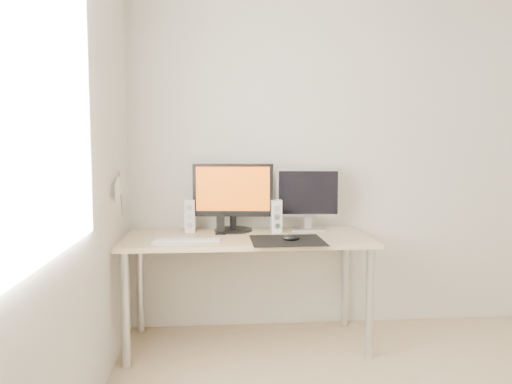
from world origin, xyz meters
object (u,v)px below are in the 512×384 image
desk (247,248)px  speaker_right (276,216)px  phone_dock (221,228)px  speaker_left (190,216)px  keyboard (187,241)px  second_monitor (308,196)px  mouse (291,238)px  main_monitor (233,195)px

desk → speaker_right: bearing=30.8°
speaker_right → phone_dock: (-0.38, -0.05, -0.07)m
speaker_right → speaker_left: bearing=173.3°
keyboard → phone_dock: size_ratio=3.38×
speaker_left → second_monitor: bearing=0.0°
desk → phone_dock: (-0.17, 0.08, 0.12)m
second_monitor → mouse: bearing=-113.7°
speaker_left → mouse: bearing=-32.7°
speaker_left → speaker_right: size_ratio=1.00×
speaker_left → phone_dock: 0.25m
second_monitor → keyboard: 0.93m
speaker_right → phone_dock: 0.39m
keyboard → main_monitor: bearing=50.4°
keyboard → speaker_right: bearing=27.0°
mouse → speaker_left: speaker_left is taller
desk → speaker_right: 0.31m
main_monitor → speaker_right: main_monitor is taller
main_monitor → second_monitor: (0.52, 0.01, -0.01)m
desk → main_monitor: (-0.08, 0.18, 0.33)m
phone_dock → main_monitor: bearing=49.5°
mouse → speaker_left: bearing=147.3°
keyboard → phone_dock: 0.33m
speaker_right → mouse: bearing=-81.6°
mouse → phone_dock: size_ratio=0.85×
speaker_right → phone_dock: size_ratio=1.75×
second_monitor → keyboard: second_monitor is taller
second_monitor → phone_dock: size_ratio=3.58×
mouse → phone_dock: (-0.43, 0.30, 0.02)m
desk → second_monitor: size_ratio=3.54×
mouse → second_monitor: size_ratio=0.24×
mouse → second_monitor: second_monitor is taller
mouse → keyboard: (-0.64, 0.04, -0.01)m
mouse → keyboard: 0.64m
desk → second_monitor: 0.58m
mouse → desk: mouse is taller
main_monitor → keyboard: 0.53m
desk → main_monitor: main_monitor is taller
desk → keyboard: size_ratio=3.75×
desk → phone_dock: 0.22m
speaker_left → desk: bearing=-27.1°
second_monitor → speaker_left: (-0.82, -0.00, -0.13)m
speaker_left → speaker_right: bearing=-6.7°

